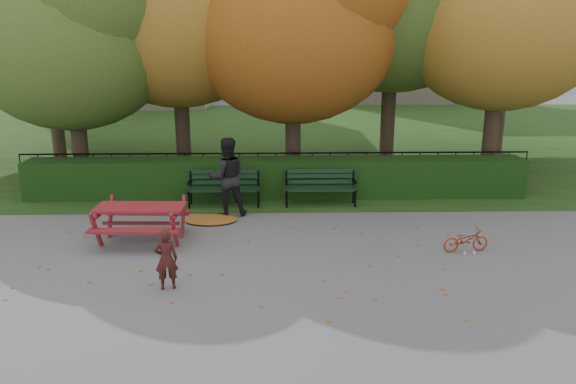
{
  "coord_description": "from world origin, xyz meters",
  "views": [
    {
      "loc": [
        -0.05,
        -9.86,
        4.09
      ],
      "look_at": [
        0.23,
        1.28,
        1.0
      ],
      "focal_mm": 35.0,
      "sensor_mm": 36.0,
      "label": 1
    }
  ],
  "objects_px": {
    "bench_right": "(320,184)",
    "child": "(166,259)",
    "tree_c": "(306,8)",
    "bench_left": "(224,185)",
    "tree_a": "(76,20)",
    "picnic_table": "(141,214)",
    "adult": "(227,177)",
    "bicycle": "(466,240)"
  },
  "relations": [
    {
      "from": "bench_right",
      "to": "tree_a",
      "type": "bearing_deg",
      "value": 163.39
    },
    {
      "from": "tree_c",
      "to": "bench_right",
      "type": "relative_size",
      "value": 4.44
    },
    {
      "from": "bench_left",
      "to": "bench_right",
      "type": "height_order",
      "value": "same"
    },
    {
      "from": "child",
      "to": "adult",
      "type": "bearing_deg",
      "value": -110.98
    },
    {
      "from": "bench_right",
      "to": "child",
      "type": "bearing_deg",
      "value": -121.43
    },
    {
      "from": "tree_c",
      "to": "bench_right",
      "type": "height_order",
      "value": "tree_c"
    },
    {
      "from": "tree_a",
      "to": "child",
      "type": "height_order",
      "value": "tree_a"
    },
    {
      "from": "tree_a",
      "to": "child",
      "type": "distance_m",
      "value": 8.49
    },
    {
      "from": "tree_a",
      "to": "tree_c",
      "type": "relative_size",
      "value": 0.94
    },
    {
      "from": "picnic_table",
      "to": "adult",
      "type": "height_order",
      "value": "adult"
    },
    {
      "from": "tree_c",
      "to": "picnic_table",
      "type": "xyz_separation_m",
      "value": [
        -3.62,
        -4.83,
        -4.23
      ]
    },
    {
      "from": "bench_left",
      "to": "adult",
      "type": "relative_size",
      "value": 0.96
    },
    {
      "from": "picnic_table",
      "to": "child",
      "type": "distance_m",
      "value": 2.45
    },
    {
      "from": "bicycle",
      "to": "adult",
      "type": "bearing_deg",
      "value": 56.21
    },
    {
      "from": "tree_a",
      "to": "bicycle",
      "type": "distance_m",
      "value": 11.14
    },
    {
      "from": "tree_a",
      "to": "child",
      "type": "bearing_deg",
      "value": -63.62
    },
    {
      "from": "tree_c",
      "to": "bench_right",
      "type": "xyz_separation_m",
      "value": [
        0.27,
        -2.26,
        -4.3
      ]
    },
    {
      "from": "child",
      "to": "bicycle",
      "type": "height_order",
      "value": "child"
    },
    {
      "from": "picnic_table",
      "to": "bicycle",
      "type": "bearing_deg",
      "value": -4.18
    },
    {
      "from": "bench_right",
      "to": "picnic_table",
      "type": "height_order",
      "value": "bench_right"
    },
    {
      "from": "picnic_table",
      "to": "tree_c",
      "type": "bearing_deg",
      "value": 55.26
    },
    {
      "from": "bench_right",
      "to": "bench_left",
      "type": "bearing_deg",
      "value": 180.0
    },
    {
      "from": "tree_a",
      "to": "tree_c",
      "type": "height_order",
      "value": "tree_c"
    },
    {
      "from": "child",
      "to": "adult",
      "type": "distance_m",
      "value": 4.09
    },
    {
      "from": "bench_right",
      "to": "adult",
      "type": "height_order",
      "value": "adult"
    },
    {
      "from": "child",
      "to": "bench_right",
      "type": "bearing_deg",
      "value": -132.52
    },
    {
      "from": "picnic_table",
      "to": "bicycle",
      "type": "distance_m",
      "value": 6.54
    },
    {
      "from": "bench_left",
      "to": "picnic_table",
      "type": "distance_m",
      "value": 2.97
    },
    {
      "from": "bench_left",
      "to": "child",
      "type": "relative_size",
      "value": 1.72
    },
    {
      "from": "tree_a",
      "to": "picnic_table",
      "type": "height_order",
      "value": "tree_a"
    },
    {
      "from": "bench_left",
      "to": "bench_right",
      "type": "xyz_separation_m",
      "value": [
        2.4,
        0.0,
        0.0
      ]
    },
    {
      "from": "child",
      "to": "bicycle",
      "type": "xyz_separation_m",
      "value": [
        5.56,
        1.55,
        -0.28
      ]
    },
    {
      "from": "tree_a",
      "to": "picnic_table",
      "type": "xyz_separation_m",
      "value": [
        2.4,
        -4.45,
        -3.92
      ]
    },
    {
      "from": "tree_c",
      "to": "tree_a",
      "type": "bearing_deg",
      "value": -176.35
    },
    {
      "from": "adult",
      "to": "picnic_table",
      "type": "bearing_deg",
      "value": 32.8
    },
    {
      "from": "bench_left",
      "to": "child",
      "type": "height_order",
      "value": "child"
    },
    {
      "from": "bench_right",
      "to": "adult",
      "type": "bearing_deg",
      "value": -159.78
    },
    {
      "from": "picnic_table",
      "to": "adult",
      "type": "relative_size",
      "value": 0.99
    },
    {
      "from": "bench_left",
      "to": "picnic_table",
      "type": "height_order",
      "value": "bench_left"
    },
    {
      "from": "tree_c",
      "to": "adult",
      "type": "relative_size",
      "value": 4.28
    },
    {
      "from": "tree_a",
      "to": "adult",
      "type": "height_order",
      "value": "tree_a"
    },
    {
      "from": "bench_left",
      "to": "adult",
      "type": "height_order",
      "value": "adult"
    }
  ]
}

